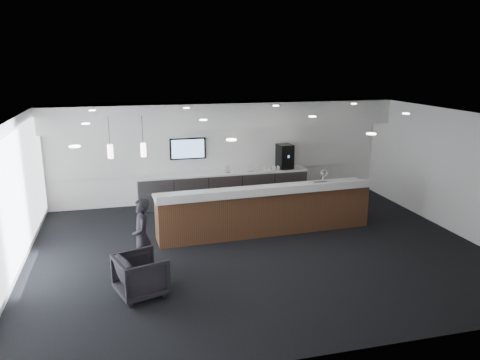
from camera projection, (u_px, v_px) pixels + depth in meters
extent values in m
plane|color=black|center=(258.00, 249.00, 10.60)|extent=(10.00, 10.00, 0.00)
cube|color=black|center=(259.00, 117.00, 9.85)|extent=(10.00, 8.00, 0.02)
cube|color=white|center=(221.00, 151.00, 13.97)|extent=(10.00, 0.02, 3.00)
cube|color=white|center=(11.00, 202.00, 9.03)|extent=(0.02, 8.00, 3.00)
cube|color=white|center=(455.00, 172.00, 11.42)|extent=(0.02, 8.00, 3.00)
cube|color=white|center=(224.00, 115.00, 13.26)|extent=(10.00, 0.90, 0.70)
cube|color=white|center=(221.00, 148.00, 13.92)|extent=(9.80, 0.06, 1.40)
cube|color=silver|center=(13.00, 202.00, 9.04)|extent=(0.04, 7.36, 2.55)
cube|color=gray|center=(224.00, 188.00, 13.90)|extent=(5.00, 0.60, 0.90)
cube|color=white|center=(223.00, 173.00, 13.78)|extent=(5.06, 0.66, 0.05)
cylinder|color=silver|center=(156.00, 195.00, 13.11)|extent=(0.60, 0.02, 0.02)
cylinder|color=silver|center=(192.00, 192.00, 13.35)|extent=(0.60, 0.02, 0.02)
cylinder|color=silver|center=(226.00, 190.00, 13.59)|extent=(0.60, 0.02, 0.02)
cylinder|color=silver|center=(259.00, 187.00, 13.83)|extent=(0.60, 0.02, 0.02)
cylinder|color=silver|center=(291.00, 185.00, 14.07)|extent=(0.60, 0.02, 0.02)
cube|color=black|center=(188.00, 149.00, 13.61)|extent=(1.05, 0.07, 0.62)
cube|color=#3A7EE9|center=(188.00, 149.00, 13.58)|extent=(0.95, 0.01, 0.54)
cylinder|color=#FFEBC6|center=(143.00, 150.00, 10.21)|extent=(0.12, 0.12, 0.30)
cylinder|color=#FFEBC6|center=(110.00, 152.00, 10.04)|extent=(0.12, 0.12, 0.30)
cube|color=#4D2B19|center=(265.00, 212.00, 11.54)|extent=(5.36, 0.99, 1.05)
cube|color=white|center=(266.00, 190.00, 11.40)|extent=(5.44, 1.07, 0.06)
cube|color=white|center=(272.00, 191.00, 10.99)|extent=(5.41, 0.37, 0.18)
cylinder|color=silver|center=(323.00, 178.00, 11.90)|extent=(0.04, 0.04, 0.28)
torus|color=silver|center=(324.00, 173.00, 11.81)|extent=(0.19, 0.04, 0.19)
cube|color=black|center=(285.00, 156.00, 14.18)|extent=(0.46, 0.51, 0.73)
cube|color=silver|center=(287.00, 170.00, 14.03)|extent=(0.26, 0.12, 0.02)
cube|color=silver|center=(228.00, 169.00, 13.69)|extent=(0.16, 0.06, 0.22)
cube|color=silver|center=(251.00, 167.00, 13.84)|extent=(0.18, 0.04, 0.24)
imported|color=black|center=(141.00, 275.00, 8.46)|extent=(1.06, 1.05, 0.77)
imported|color=black|center=(142.00, 237.00, 9.20)|extent=(0.39, 0.58, 1.56)
imported|color=white|center=(278.00, 168.00, 14.11)|extent=(0.11, 0.11, 0.10)
imported|color=white|center=(274.00, 168.00, 14.07)|extent=(0.16, 0.16, 0.10)
imported|color=white|center=(270.00, 168.00, 14.04)|extent=(0.14, 0.14, 0.10)
imported|color=white|center=(265.00, 168.00, 14.01)|extent=(0.14, 0.14, 0.10)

